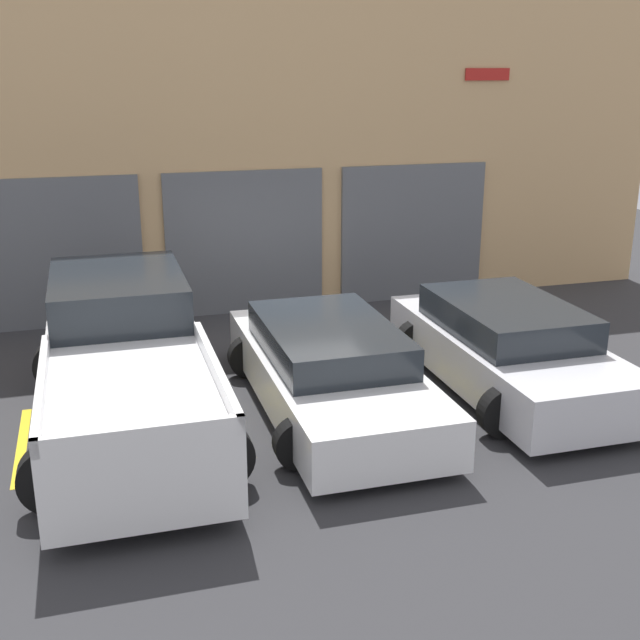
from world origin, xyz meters
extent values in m
plane|color=#2D2D30|center=(0.00, 0.00, 0.00)|extent=(28.00, 28.00, 0.00)
cube|color=tan|center=(0.00, 3.30, 2.93)|extent=(16.32, 0.60, 5.86)
cube|color=#595B60|center=(-3.49, 2.96, 1.31)|extent=(2.89, 0.08, 2.62)
cube|color=#595B60|center=(-0.20, 2.96, 1.31)|extent=(2.89, 0.08, 2.62)
cube|color=#595B60|center=(3.09, 2.96, 1.31)|extent=(2.89, 0.08, 2.62)
cube|color=#B21E19|center=(4.49, 2.97, 4.24)|extent=(0.90, 0.03, 0.22)
cube|color=white|center=(-2.61, -1.75, 0.66)|extent=(1.91, 5.44, 0.91)
cube|color=#1E2328|center=(-2.61, -0.25, 1.41)|extent=(1.76, 2.45, 0.58)
cube|color=white|center=(-3.53, -2.97, 1.20)|extent=(0.08, 2.99, 0.18)
cube|color=white|center=(-1.69, -2.97, 1.20)|extent=(0.08, 2.99, 0.18)
cube|color=white|center=(-2.61, -4.43, 1.20)|extent=(1.91, 0.08, 0.18)
cylinder|color=black|center=(-3.46, -0.06, 0.38)|extent=(0.76, 0.22, 0.76)
cylinder|color=black|center=(-1.76, -0.06, 0.38)|extent=(0.76, 0.22, 0.76)
cylinder|color=black|center=(-3.46, -3.43, 0.38)|extent=(0.76, 0.22, 0.76)
cylinder|color=black|center=(-1.76, -3.43, 0.38)|extent=(0.76, 0.22, 0.76)
cube|color=white|center=(0.00, -1.75, 0.45)|extent=(1.84, 4.75, 0.62)
cube|color=#1E2328|center=(0.00, -1.63, 0.96)|extent=(1.62, 2.61, 0.42)
cylinder|color=black|center=(-0.81, -0.28, 0.30)|extent=(0.61, 0.22, 0.61)
cylinder|color=black|center=(0.81, -0.28, 0.30)|extent=(0.61, 0.22, 0.61)
cylinder|color=black|center=(-0.81, -3.22, 0.30)|extent=(0.61, 0.22, 0.61)
cylinder|color=black|center=(0.81, -3.22, 0.30)|extent=(0.61, 0.22, 0.61)
cube|color=silver|center=(2.61, -1.75, 0.48)|extent=(1.81, 4.46, 0.67)
cube|color=#1E2328|center=(2.61, -1.64, 1.04)|extent=(1.60, 2.45, 0.44)
cylinder|color=black|center=(1.81, -0.36, 0.32)|extent=(0.65, 0.22, 0.65)
cylinder|color=black|center=(3.41, -0.36, 0.32)|extent=(0.65, 0.22, 0.65)
cylinder|color=black|center=(1.81, -3.13, 0.32)|extent=(0.65, 0.22, 0.65)
cylinder|color=black|center=(3.41, -3.13, 0.32)|extent=(0.65, 0.22, 0.65)
cube|color=gold|center=(-3.92, -1.75, 0.00)|extent=(0.12, 2.20, 0.01)
cube|color=gold|center=(-1.31, -1.75, 0.00)|extent=(0.12, 2.20, 0.01)
cube|color=gold|center=(1.31, -1.75, 0.00)|extent=(0.12, 2.20, 0.01)
cube|color=gold|center=(3.92, -1.75, 0.00)|extent=(0.12, 2.20, 0.01)
camera|label=1|loc=(-2.89, -11.21, 4.41)|focal=45.00mm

